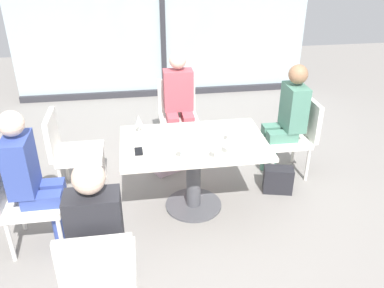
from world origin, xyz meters
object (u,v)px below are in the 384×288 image
object	(u,v)px
dining_table_main	(194,158)
chair_far_left	(70,148)
wine_glass_4	(228,141)
handbag_0	(278,180)
chair_side_end	(22,196)
wine_glass_3	(139,121)
person_side_end	(31,175)
wine_glass_1	(215,146)
cell_phone_on_table	(139,151)
person_far_right	(288,116)
coffee_cup	(168,156)
chair_far_right	(295,132)
chair_front_left	(100,268)
handbag_1	(168,161)
wine_glass_0	(230,129)
person_near_window	(179,100)
person_front_left	(98,232)
wine_glass_2	(181,145)
chair_near_window	(178,112)

from	to	relation	value
dining_table_main	chair_far_left	world-z (taller)	chair_far_left
wine_glass_4	handbag_0	bearing A→B (deg)	32.19
chair_side_end	wine_glass_3	xyz separation A→B (m)	(1.01, 0.57, 0.37)
chair_far_left	person_side_end	size ratio (longest dim) A/B	0.69
handbag_0	wine_glass_1	bearing A→B (deg)	-134.58
wine_glass_1	cell_phone_on_table	xyz separation A→B (m)	(-0.64, 0.23, -0.13)
cell_phone_on_table	handbag_0	distance (m)	1.56
person_far_right	coffee_cup	bearing A→B (deg)	-149.18
chair_far_right	handbag_0	xyz separation A→B (m)	(-0.28, -0.36, -0.36)
chair_side_end	person_side_end	xyz separation A→B (m)	(0.11, 0.00, 0.20)
person_side_end	cell_phone_on_table	xyz separation A→B (m)	(0.88, 0.20, 0.03)
chair_side_end	person_far_right	xyz separation A→B (m)	(2.59, 0.81, 0.20)
cell_phone_on_table	person_side_end	bearing A→B (deg)	-168.44
chair_front_left	cell_phone_on_table	bearing A→B (deg)	74.88
chair_front_left	dining_table_main	bearing A→B (deg)	56.84
handbag_1	chair_far_right	bearing A→B (deg)	-36.55
chair_far_left	person_far_right	world-z (taller)	person_far_right
chair_far_left	wine_glass_0	size ratio (longest dim) A/B	4.70
person_side_end	person_near_window	bearing A→B (deg)	46.36
person_front_left	wine_glass_1	world-z (taller)	person_front_left
wine_glass_2	handbag_0	xyz separation A→B (m)	(1.07, 0.43, -0.72)
dining_table_main	chair_side_end	bearing A→B (deg)	-167.73
chair_side_end	handbag_1	world-z (taller)	chair_side_end
dining_table_main	wine_glass_3	bearing A→B (deg)	153.53
wine_glass_0	coffee_cup	size ratio (longest dim) A/B	2.06
chair_far_right	person_near_window	xyz separation A→B (m)	(-1.20, 0.64, 0.20)
person_front_left	wine_glass_2	xyz separation A→B (m)	(0.65, 0.82, 0.16)
chair_far_right	handbag_0	world-z (taller)	chair_far_right
person_far_right	cell_phone_on_table	size ratio (longest dim) A/B	8.75
chair_front_left	wine_glass_4	bearing A→B (deg)	41.74
person_near_window	wine_glass_4	size ratio (longest dim) A/B	6.81
chair_near_window	chair_front_left	distance (m)	2.60
dining_table_main	wine_glass_4	xyz separation A→B (m)	(0.25, -0.29, 0.31)
wine_glass_0	wine_glass_1	world-z (taller)	same
chair_near_window	wine_glass_4	distance (m)	1.59
chair_far_right	chair_far_left	bearing A→B (deg)	180.00
person_front_left	chair_far_right	bearing A→B (deg)	38.80
handbag_1	cell_phone_on_table	bearing A→B (deg)	-139.48
wine_glass_4	person_side_end	bearing A→B (deg)	-178.86
wine_glass_1	dining_table_main	bearing A→B (deg)	109.72
person_far_right	coffee_cup	xyz separation A→B (m)	(-1.36, -0.81, 0.08)
chair_near_window	person_side_end	world-z (taller)	person_side_end
handbag_0	person_side_end	bearing A→B (deg)	-154.92
person_far_right	handbag_0	size ratio (longest dim) A/B	4.20
chair_side_end	handbag_0	world-z (taller)	chair_side_end
chair_near_window	wine_glass_0	xyz separation A→B (m)	(0.32, -1.30, 0.37)
chair_near_window	wine_glass_2	distance (m)	1.59
wine_glass_0	wine_glass_4	bearing A→B (deg)	-107.36
cell_phone_on_table	handbag_1	world-z (taller)	cell_phone_on_table
chair_front_left	chair_side_end	xyz separation A→B (m)	(-0.69, 0.91, 0.00)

